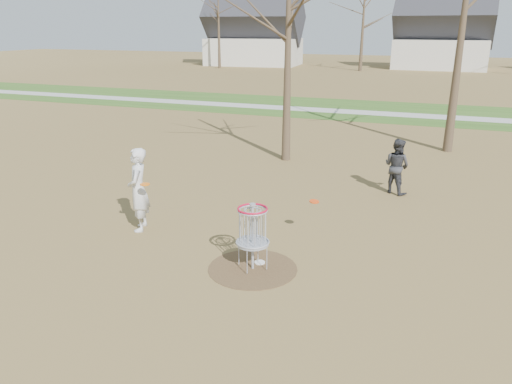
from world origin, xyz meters
TOP-DOWN VIEW (x-y plane):
  - ground at (0.00, 0.00)m, footprint 160.00×160.00m
  - green_band at (0.00, 21.00)m, footprint 160.00×8.00m
  - footpath at (0.00, 20.00)m, footprint 160.00×1.50m
  - dirt_circle at (0.00, 0.00)m, footprint 1.80×1.80m
  - player_standing at (-3.25, 0.97)m, footprint 0.72×0.85m
  - player_throwing at (2.13, 5.98)m, footprint 0.98×0.91m
  - disc_grounded at (0.05, 0.27)m, footprint 0.22×0.22m
  - discs_in_play at (-0.98, 1.35)m, footprint 3.82×1.49m
  - disc_golf_basket at (0.00, 0.00)m, footprint 0.64×0.64m
  - bare_trees at (1.78, 35.79)m, footprint 52.62×44.98m
  - houses_row at (4.32, 52.56)m, footprint 56.51×10.01m

SIDE VIEW (x-z plane):
  - ground at x=0.00m, z-range 0.00..0.00m
  - green_band at x=0.00m, z-range 0.00..0.01m
  - dirt_circle at x=0.00m, z-range 0.00..0.01m
  - footpath at x=0.00m, z-range 0.01..0.02m
  - disc_grounded at x=0.05m, z-range 0.01..0.03m
  - player_throwing at x=2.13m, z-range 0.00..1.61m
  - disc_golf_basket at x=0.00m, z-range 0.24..1.59m
  - player_standing at x=-3.25m, z-range 0.00..1.99m
  - discs_in_play at x=-0.98m, z-range 0.85..1.27m
  - houses_row at x=4.32m, z-range -0.11..7.15m
  - bare_trees at x=1.78m, z-range 0.85..9.85m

